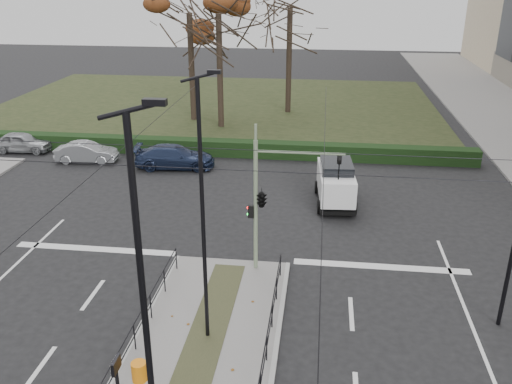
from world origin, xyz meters
The scene contains 17 objects.
ground centered at (0.00, 0.00, 0.00)m, with size 140.00×140.00×0.00m, color black.
park centered at (-6.00, 32.00, 0.05)m, with size 38.00×26.00×0.10m, color black.
hedge centered at (-6.00, 18.60, 0.50)m, with size 38.00×1.00×1.00m, color black.
median_railing centered at (0.00, -2.60, 0.98)m, with size 4.14×13.24×0.92m.
catenary centered at (0.00, 1.62, 3.42)m, with size 20.00×34.00×6.00m.
traffic_light centered at (1.33, 4.50, 3.19)m, with size 3.57×2.05×5.25m.
litter_bin centered at (-1.26, -2.80, 0.91)m, with size 0.42×0.42×1.08m.
info_panel centered at (-1.50, -3.66, 1.62)m, with size 0.11×0.49×1.88m.
streetlamp_median_near centered at (0.23, -5.83, 4.73)m, with size 0.75×0.15×9.03m.
streetlamp_median_far centered at (0.05, 0.00, 4.46)m, with size 0.71×0.15×8.51m.
parked_car_first centered at (-16.07, 17.68, 0.65)m, with size 1.54×3.83×1.31m, color #93969A.
parked_car_second centered at (-11.03, 16.27, 0.62)m, with size 1.32×3.78×1.24m, color #93969A.
parked_car_third centered at (-5.32, 15.91, 0.69)m, with size 1.93×4.75×1.38m, color #1E2947.
white_van centered at (4.20, 11.69, 1.17)m, with size 2.12×4.17×2.23m.
rust_tree centered at (-6.76, 26.93, 8.12)m, with size 7.98×7.98×10.57m.
bare_tree_center centered at (0.48, 30.35, 7.76)m, with size 5.79×5.79×11.00m.
bare_tree_near centered at (-4.22, 25.15, 7.65)m, with size 7.08×7.08×10.82m.
Camera 1 is at (3.38, -14.11, 11.07)m, focal length 38.00 mm.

